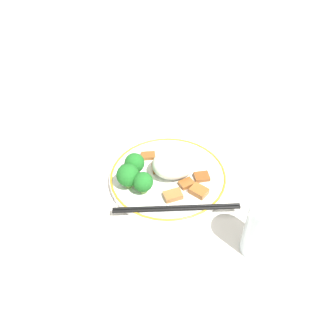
{
  "coord_description": "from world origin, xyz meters",
  "views": [
    {
      "loc": [
        -0.19,
        -0.47,
        0.51
      ],
      "look_at": [
        0.0,
        0.0,
        0.04
      ],
      "focal_mm": 35.0,
      "sensor_mm": 36.0,
      "label": 1
    }
  ],
  "objects": [
    {
      "name": "plate",
      "position": [
        0.0,
        0.0,
        0.01
      ],
      "size": [
        0.25,
        0.25,
        0.02
      ],
      "color": "white",
      "rests_on": "ground_plane"
    },
    {
      "name": "ground_plane",
      "position": [
        0.0,
        0.0,
        0.0
      ],
      "size": [
        3.0,
        3.0,
        0.0
      ],
      "primitive_type": "plane",
      "color": "silver"
    },
    {
      "name": "chopsticks",
      "position": [
        -0.02,
        -0.09,
        0.02
      ],
      "size": [
        0.24,
        0.09,
        0.01
      ],
      "color": "black",
      "rests_on": "plate"
    },
    {
      "name": "broccoli_back_right",
      "position": [
        -0.06,
        -0.03,
        0.04
      ],
      "size": [
        0.04,
        0.04,
        0.05
      ],
      "color": "#7FB756",
      "rests_on": "plate"
    },
    {
      "name": "drinking_glass",
      "position": [
        0.08,
        -0.22,
        0.06
      ],
      "size": [
        0.06,
        0.06,
        0.11
      ],
      "color": "silver",
      "rests_on": "ground_plane"
    },
    {
      "name": "meat_near_back",
      "position": [
        -0.02,
        0.07,
        0.02
      ],
      "size": [
        0.04,
        0.03,
        0.01
      ],
      "color": "brown",
      "rests_on": "plate"
    },
    {
      "name": "meat_mid_right",
      "position": [
        0.06,
        -0.04,
        0.02
      ],
      "size": [
        0.04,
        0.03,
        0.01
      ],
      "color": "brown",
      "rests_on": "plate"
    },
    {
      "name": "broccoli_back_center",
      "position": [
        -0.09,
        -0.0,
        0.05
      ],
      "size": [
        0.05,
        0.05,
        0.05
      ],
      "color": "#7FB756",
      "rests_on": "plate"
    },
    {
      "name": "broccoli_back_left",
      "position": [
        -0.06,
        0.03,
        0.04
      ],
      "size": [
        0.04,
        0.04,
        0.05
      ],
      "color": "#7FB756",
      "rests_on": "plate"
    },
    {
      "name": "rice_mound",
      "position": [
        0.02,
        -0.0,
        0.05
      ],
      "size": [
        0.1,
        0.08,
        0.06
      ],
      "color": "white",
      "rests_on": "plate"
    },
    {
      "name": "meat_mid_left",
      "position": [
        0.02,
        -0.04,
        0.02
      ],
      "size": [
        0.03,
        0.03,
        0.01
      ],
      "color": "brown",
      "rests_on": "plate"
    },
    {
      "name": "meat_on_rice_edge",
      "position": [
        -0.01,
        0.02,
        0.02
      ],
      "size": [
        0.04,
        0.03,
        0.01
      ],
      "color": "#995B28",
      "rests_on": "plate"
    },
    {
      "name": "meat_near_left",
      "position": [
        0.04,
        -0.07,
        0.02
      ],
      "size": [
        0.04,
        0.04,
        0.01
      ],
      "color": "#995B28",
      "rests_on": "plate"
    },
    {
      "name": "meat_near_right",
      "position": [
        -0.02,
        -0.06,
        0.02
      ],
      "size": [
        0.04,
        0.03,
        0.01
      ],
      "color": "#9E6633",
      "rests_on": "plate"
    },
    {
      "name": "meat_near_front",
      "position": [
        0.06,
        0.03,
        0.02
      ],
      "size": [
        0.03,
        0.03,
        0.01
      ],
      "color": "brown",
      "rests_on": "plate"
    }
  ]
}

